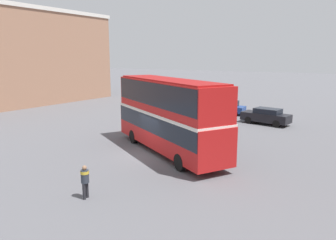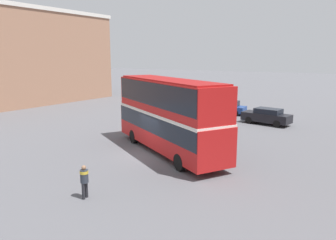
% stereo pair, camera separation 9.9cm
% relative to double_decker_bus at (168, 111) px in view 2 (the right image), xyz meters
% --- Properties ---
extents(ground_plane, '(240.00, 240.00, 0.00)m').
position_rel_double_decker_bus_xyz_m(ground_plane, '(-0.93, -1.49, -2.84)').
color(ground_plane, '#5B5B60').
extents(double_decker_bus, '(11.03, 7.57, 4.97)m').
position_rel_double_decker_bus_xyz_m(double_decker_bus, '(0.00, 0.00, 0.00)').
color(double_decker_bus, red).
rests_on(double_decker_bus, ground_plane).
extents(pedestrian_foreground, '(0.47, 0.47, 1.58)m').
position_rel_double_decker_bus_xyz_m(pedestrian_foreground, '(0.88, -8.26, -1.87)').
color(pedestrian_foreground, '#232328').
rests_on(pedestrian_foreground, ground_plane).
extents(parked_car_kerb_near, '(4.25, 2.27, 1.53)m').
position_rel_double_decker_bus_xyz_m(parked_car_kerb_near, '(-2.68, 16.26, -2.07)').
color(parked_car_kerb_near, navy).
rests_on(parked_car_kerb_near, ground_plane).
extents(parked_car_kerb_far, '(4.23, 2.54, 1.62)m').
position_rel_double_decker_bus_xyz_m(parked_car_kerb_far, '(-6.64, 10.02, -2.02)').
color(parked_car_kerb_far, slate).
rests_on(parked_car_kerb_far, ground_plane).
extents(parked_car_side_street, '(4.73, 2.33, 1.55)m').
position_rel_double_decker_bus_xyz_m(parked_car_side_street, '(2.75, 13.02, -2.04)').
color(parked_car_side_street, black).
rests_on(parked_car_side_street, ground_plane).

